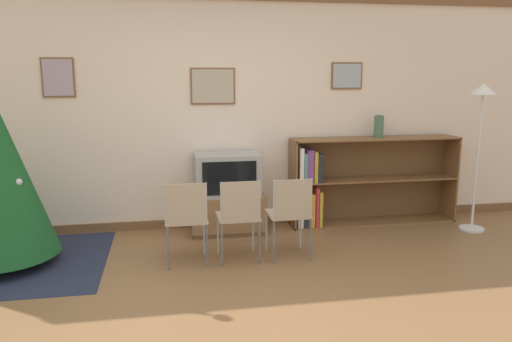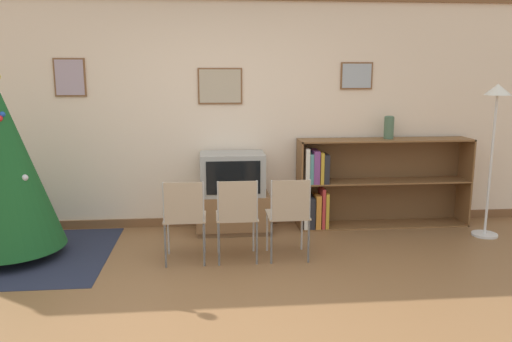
% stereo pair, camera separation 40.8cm
% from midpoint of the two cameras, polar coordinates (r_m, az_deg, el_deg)
% --- Properties ---
extents(ground_plane, '(24.00, 24.00, 0.00)m').
position_cam_midpoint_polar(ground_plane, '(3.99, -4.57, -15.75)').
color(ground_plane, brown).
extents(wall_back, '(8.69, 0.11, 2.70)m').
position_cam_midpoint_polar(wall_back, '(5.85, -7.02, 6.65)').
color(wall_back, beige).
rests_on(wall_back, ground_plane).
extents(area_rug, '(1.91, 1.67, 0.01)m').
position_cam_midpoint_polar(area_rug, '(5.51, -28.78, -9.35)').
color(area_rug, '#23283D').
rests_on(area_rug, ground_plane).
extents(tv_console, '(0.83, 0.49, 0.45)m').
position_cam_midpoint_polar(tv_console, '(5.75, -5.32, -4.82)').
color(tv_console, brown).
rests_on(tv_console, ground_plane).
extents(television, '(0.72, 0.47, 0.47)m').
position_cam_midpoint_polar(television, '(5.64, -5.40, -0.36)').
color(television, '#9E9E99').
rests_on(television, tv_console).
extents(folding_chair_left, '(0.40, 0.40, 0.82)m').
position_cam_midpoint_polar(folding_chair_left, '(4.75, -10.42, -5.28)').
color(folding_chair_left, tan).
rests_on(folding_chair_left, ground_plane).
extents(folding_chair_center, '(0.40, 0.40, 0.82)m').
position_cam_midpoint_polar(folding_chair_center, '(4.78, -4.39, -5.05)').
color(folding_chair_center, tan).
rests_on(folding_chair_center, ground_plane).
extents(folding_chair_right, '(0.40, 0.40, 0.82)m').
position_cam_midpoint_polar(folding_chair_right, '(4.85, 1.53, -4.77)').
color(folding_chair_right, tan).
rests_on(folding_chair_right, ground_plane).
extents(bookshelf, '(2.04, 0.36, 1.04)m').
position_cam_midpoint_polar(bookshelf, '(6.06, 8.59, -1.31)').
color(bookshelf, brown).
rests_on(bookshelf, ground_plane).
extents(vase, '(0.11, 0.11, 0.27)m').
position_cam_midpoint_polar(vase, '(6.09, 12.00, 5.04)').
color(vase, '#47664C').
rests_on(vase, bookshelf).
extents(standing_lamp, '(0.28, 0.28, 1.69)m').
position_cam_midpoint_polar(standing_lamp, '(6.07, 22.59, 5.52)').
color(standing_lamp, silver).
rests_on(standing_lamp, ground_plane).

